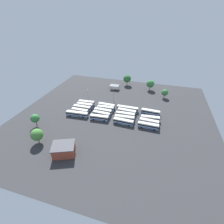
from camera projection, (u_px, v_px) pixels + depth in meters
ground_plane at (114, 115)px, 108.07m from camera, size 125.78×125.78×0.00m
bus_row0_slot0 at (151, 112)px, 108.02m from camera, size 12.26×3.28×3.37m
bus_row0_slot2 at (150, 118)px, 101.77m from camera, size 11.77×3.40×3.37m
bus_row0_slot3 at (149, 122)px, 98.55m from camera, size 11.81×3.21×3.37m
bus_row0_slot4 at (148, 126)px, 95.47m from camera, size 12.20×2.85×3.37m
bus_row1_slot0 at (128, 109)px, 111.67m from camera, size 14.69×2.72×3.37m
bus_row1_slot1 at (127, 112)px, 108.49m from camera, size 12.42×3.19×3.37m
bus_row1_slot2 at (125, 115)px, 105.32m from camera, size 12.24×2.88×3.37m
bus_row1_slot3 at (125, 118)px, 102.05m from camera, size 12.46×3.28×3.37m
bus_row1_slot4 at (123, 122)px, 98.90m from camera, size 12.46×3.14×3.37m
bus_row2_slot0 at (106, 106)px, 115.06m from camera, size 12.01×3.15×3.37m
bus_row2_slot1 at (105, 108)px, 112.12m from camera, size 11.57×2.95×3.37m
bus_row2_slot2 at (103, 111)px, 109.04m from camera, size 11.86×2.79×3.37m
bus_row2_slot3 at (101, 114)px, 105.86m from camera, size 11.61×3.22×3.37m
bus_row2_slot4 at (99, 118)px, 102.58m from camera, size 11.85×3.40×3.37m
bus_row3_slot0 at (86, 103)px, 118.69m from camera, size 11.84×3.35×3.37m
bus_row3_slot1 at (85, 105)px, 115.52m from camera, size 11.70×2.96×3.37m
bus_row3_slot2 at (82, 108)px, 112.61m from camera, size 12.33×2.71×3.37m
bus_row3_slot3 at (80, 111)px, 109.16m from camera, size 11.45×2.66×3.37m
bus_row3_slot4 at (77, 114)px, 106.19m from camera, size 14.81×3.55×3.37m
depot_building at (64, 149)px, 77.94m from camera, size 13.08×11.94×5.52m
maintenance_shelter at (114, 86)px, 141.38m from camera, size 7.83×5.40×3.63m
lamp_post_by_building at (88, 95)px, 121.16m from camera, size 0.56×0.28×9.77m
lamp_post_far_corner at (113, 94)px, 125.22m from camera, size 0.56×0.28×8.39m
tree_north_edge at (150, 84)px, 138.89m from camera, size 6.53×6.53×8.97m
tree_east_edge at (127, 79)px, 147.86m from camera, size 6.88×6.88×9.56m
tree_west_edge at (35, 118)px, 95.41m from camera, size 5.13×5.13×8.03m
tree_northeast at (165, 93)px, 126.91m from camera, size 5.13×5.13×7.13m
tree_south_edge at (37, 135)px, 83.29m from camera, size 6.30×6.30×8.40m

